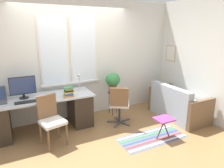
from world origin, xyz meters
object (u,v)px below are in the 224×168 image
at_px(monitor, 23,87).
at_px(couch_loveseat, 177,106).
at_px(keyboard, 27,102).
at_px(potted_plant, 113,81).
at_px(book_stack, 69,92).
at_px(office_chair_swivel, 119,104).
at_px(plant_stand, 113,95).
at_px(folding_stool, 164,121).
at_px(mouse, 44,99).
at_px(desk_chair_wooden, 51,119).
at_px(desk_lamp, 79,80).

bearing_deg(monitor, couch_loveseat, -14.46).
xyz_separation_m(keyboard, potted_plant, (1.91, 0.31, 0.11)).
distance_m(monitor, book_stack, 0.86).
xyz_separation_m(office_chair_swivel, plant_stand, (0.13, 0.56, 0.03)).
bearing_deg(monitor, folding_stool, -31.76).
height_order(potted_plant, folding_stool, potted_plant).
bearing_deg(keyboard, monitor, 97.49).
bearing_deg(potted_plant, mouse, -169.81).
bearing_deg(mouse, potted_plant, 10.19).
bearing_deg(office_chair_swivel, keyboard, 22.96).
height_order(mouse, potted_plant, potted_plant).
bearing_deg(potted_plant, folding_stool, -76.94).
bearing_deg(office_chair_swivel, desk_chair_wooden, 35.77).
bearing_deg(keyboard, desk_chair_wooden, -48.05).
height_order(monitor, couch_loveseat, monitor).
xyz_separation_m(mouse, plant_stand, (1.62, 0.29, -0.24)).
xyz_separation_m(desk_lamp, desk_chair_wooden, (-0.76, -0.68, -0.48)).
distance_m(book_stack, desk_chair_wooden, 0.66).
xyz_separation_m(book_stack, folding_stool, (1.48, -1.14, -0.45)).
bearing_deg(folding_stool, potted_plant, 103.06).
xyz_separation_m(keyboard, folding_stool, (2.25, -1.14, -0.37)).
relative_size(potted_plant, folding_stool, 1.13).
distance_m(mouse, book_stack, 0.49).
bearing_deg(desk_lamp, desk_chair_wooden, -138.15).
height_order(keyboard, potted_plant, potted_plant).
relative_size(desk_chair_wooden, office_chair_swivel, 1.03).
height_order(keyboard, mouse, mouse).
distance_m(mouse, plant_stand, 1.67).
bearing_deg(office_chair_swivel, plant_stand, -71.68).
relative_size(plant_stand, folding_stool, 1.39).
bearing_deg(desk_chair_wooden, couch_loveseat, -17.82).
xyz_separation_m(office_chair_swivel, couch_loveseat, (1.38, -0.30, -0.18)).
relative_size(office_chair_swivel, potted_plant, 1.88).
bearing_deg(couch_loveseat, desk_chair_wooden, 86.37).
bearing_deg(folding_stool, couch_loveseat, 32.82).
bearing_deg(plant_stand, office_chair_swivel, -102.65).
xyz_separation_m(desk_chair_wooden, office_chair_swivel, (1.45, 0.12, -0.01)).
bearing_deg(desk_chair_wooden, monitor, 105.72).
height_order(desk_lamp, plant_stand, desk_lamp).
relative_size(keyboard, desk_lamp, 1.18).
distance_m(desk_lamp, folding_stool, 1.95).
bearing_deg(desk_chair_wooden, potted_plant, 9.17).
bearing_deg(folding_stool, mouse, 149.39).
bearing_deg(desk_lamp, potted_plant, 0.03).
bearing_deg(book_stack, plant_stand, 15.05).
relative_size(desk_lamp, book_stack, 1.58).
relative_size(mouse, folding_stool, 0.15).
bearing_deg(mouse, couch_loveseat, -11.20).
distance_m(keyboard, office_chair_swivel, 1.83).
xyz_separation_m(desk_chair_wooden, potted_plant, (1.58, 0.68, 0.36)).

